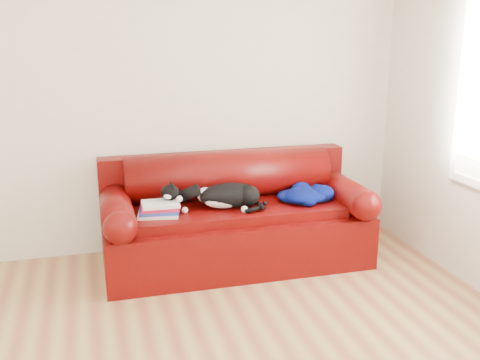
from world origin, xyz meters
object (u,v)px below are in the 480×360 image
object	(u,v)px
sofa_base	(235,235)
cat	(228,196)
blanket	(306,194)
book_stack	(159,209)

from	to	relation	value
sofa_base	cat	xyz separation A→B (m)	(-0.08, -0.07, 0.36)
blanket	cat	bearing A→B (deg)	179.25
book_stack	blanket	size ratio (longest dim) A/B	0.66
sofa_base	cat	distance (m)	0.37
blanket	sofa_base	bearing A→B (deg)	172.02
cat	blanket	distance (m)	0.65
book_stack	cat	world-z (taller)	cat
book_stack	blanket	world-z (taller)	blanket
sofa_base	blanket	world-z (taller)	blanket
cat	blanket	xyz separation A→B (m)	(0.65, -0.01, -0.03)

